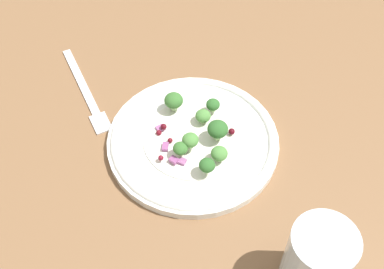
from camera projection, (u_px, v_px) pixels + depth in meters
The scene contains 23 objects.
ground_plane at pixel (180, 145), 71.86cm from camera, with size 180.00×180.00×2.00cm, color brown.
plate at pixel (192, 143), 69.76cm from camera, with size 23.65×23.65×1.70cm.
dressing_pool at pixel (192, 141), 69.41cm from camera, with size 13.72×13.72×0.20cm, color white.
broccoli_floret_0 at pixel (203, 116), 70.37cm from camera, with size 2.15×2.15×2.18cm.
broccoli_floret_1 at pixel (180, 149), 66.54cm from camera, with size 1.98×1.98×2.01cm.
broccoli_floret_2 at pixel (218, 129), 67.83cm from camera, with size 2.81×2.81×2.85cm.
broccoli_floret_3 at pixel (213, 105), 71.15cm from camera, with size 1.96×1.96×1.98cm.
broccoli_floret_4 at pixel (219, 154), 66.18cm from camera, with size 2.23×2.23×2.26cm.
broccoli_floret_5 at pixel (174, 101), 71.33cm from camera, with size 2.67×2.67×2.70cm.
broccoli_floret_6 at pixel (190, 140), 66.92cm from camera, with size 2.23×2.23×2.25cm.
broccoli_floret_7 at pixel (207, 165), 64.51cm from camera, with size 2.12×2.12×2.15cm.
cranberry_0 at pixel (232, 131), 69.51cm from camera, with size 0.90×0.90×0.90cm, color #4C0A14.
cranberry_1 at pixel (159, 133), 69.89cm from camera, with size 0.79×0.79×0.79cm, color maroon.
cranberry_2 at pixel (170, 140), 68.88cm from camera, with size 0.70×0.70×0.70cm, color maroon.
cranberry_3 at pixel (219, 123), 70.26cm from camera, with size 0.79×0.79×0.79cm, color #4C0A14.
cranberry_4 at pixel (161, 158), 66.60cm from camera, with size 0.73×0.73×0.73cm, color maroon.
cranberry_5 at pixel (164, 126), 69.95cm from camera, with size 0.86×0.86×0.86cm, color #4C0A14.
onion_bit_0 at pixel (165, 147), 68.26cm from camera, with size 0.81×1.33×0.45cm, color #934C84.
onion_bit_1 at pixel (174, 160), 66.69cm from camera, with size 0.89×1.11×0.51cm, color #934C84.
onion_bit_2 at pixel (160, 130), 70.31cm from camera, with size 1.14×1.01×0.55cm, color #A35B93.
onion_bit_3 at pixel (182, 161), 66.87cm from camera, with size 0.92×0.97×0.55cm, color #A35B93.
fork at pixel (87, 93), 76.26cm from camera, with size 14.36×14.49×0.50cm.
water_glass at pixel (317, 261), 54.48cm from camera, with size 7.13×7.13×10.34cm, color silver.
Camera 1 is at (-40.04, -16.21, 56.48)cm, focal length 47.53 mm.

